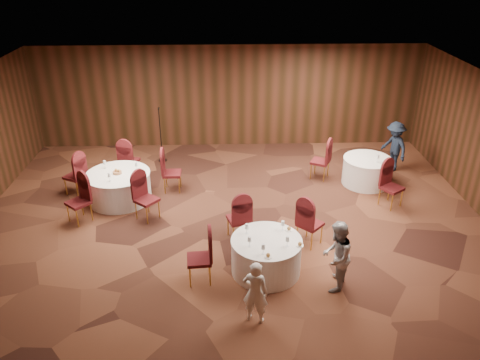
{
  "coord_description": "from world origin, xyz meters",
  "views": [
    {
      "loc": [
        -0.12,
        -9.22,
        5.86
      ],
      "look_at": [
        0.2,
        0.2,
        1.1
      ],
      "focal_mm": 35.0,
      "sensor_mm": 36.0,
      "label": 1
    }
  ],
  "objects_px": {
    "table_left": "(119,186)",
    "table_right": "(366,171)",
    "woman_b": "(336,257)",
    "man_c": "(394,147)",
    "table_main": "(266,256)",
    "woman_a": "(255,292)",
    "mic_stand": "(161,146)"
  },
  "relations": [
    {
      "from": "table_left",
      "to": "table_right",
      "type": "height_order",
      "value": "same"
    },
    {
      "from": "table_left",
      "to": "woman_b",
      "type": "bearing_deg",
      "value": -37.33
    },
    {
      "from": "woman_b",
      "to": "man_c",
      "type": "relative_size",
      "value": 0.98
    },
    {
      "from": "table_main",
      "to": "woman_a",
      "type": "distance_m",
      "value": 1.41
    },
    {
      "from": "table_main",
      "to": "table_right",
      "type": "distance_m",
      "value": 4.83
    },
    {
      "from": "mic_stand",
      "to": "woman_a",
      "type": "relative_size",
      "value": 1.36
    },
    {
      "from": "table_left",
      "to": "woman_a",
      "type": "xyz_separation_m",
      "value": [
        3.18,
        -4.42,
        0.24
      ]
    },
    {
      "from": "woman_b",
      "to": "table_right",
      "type": "bearing_deg",
      "value": -179.41
    },
    {
      "from": "mic_stand",
      "to": "man_c",
      "type": "distance_m",
      "value": 6.77
    },
    {
      "from": "man_c",
      "to": "table_left",
      "type": "bearing_deg",
      "value": -99.55
    },
    {
      "from": "woman_a",
      "to": "table_right",
      "type": "bearing_deg",
      "value": -104.71
    },
    {
      "from": "mic_stand",
      "to": "woman_b",
      "type": "xyz_separation_m",
      "value": [
        3.92,
        -5.99,
        0.22
      ]
    },
    {
      "from": "table_right",
      "to": "woman_a",
      "type": "bearing_deg",
      "value": -123.22
    },
    {
      "from": "table_right",
      "to": "mic_stand",
      "type": "height_order",
      "value": "mic_stand"
    },
    {
      "from": "woman_b",
      "to": "man_c",
      "type": "xyz_separation_m",
      "value": [
        2.78,
        5.12,
        0.02
      ]
    },
    {
      "from": "table_right",
      "to": "mic_stand",
      "type": "bearing_deg",
      "value": 163.41
    },
    {
      "from": "table_left",
      "to": "woman_b",
      "type": "xyz_separation_m",
      "value": [
        4.73,
        -3.6,
        0.34
      ]
    },
    {
      "from": "table_right",
      "to": "woman_a",
      "type": "xyz_separation_m",
      "value": [
        -3.35,
        -5.11,
        0.24
      ]
    },
    {
      "from": "table_left",
      "to": "man_c",
      "type": "distance_m",
      "value": 7.67
    },
    {
      "from": "table_right",
      "to": "woman_b",
      "type": "distance_m",
      "value": 4.66
    },
    {
      "from": "table_right",
      "to": "table_main",
      "type": "bearing_deg",
      "value": -129.04
    },
    {
      "from": "table_left",
      "to": "woman_b",
      "type": "relative_size",
      "value": 1.13
    },
    {
      "from": "table_main",
      "to": "woman_a",
      "type": "bearing_deg",
      "value": -102.58
    },
    {
      "from": "table_main",
      "to": "table_right",
      "type": "xyz_separation_m",
      "value": [
        3.04,
        3.75,
        0.0
      ]
    },
    {
      "from": "woman_a",
      "to": "woman_b",
      "type": "height_order",
      "value": "woman_b"
    },
    {
      "from": "table_left",
      "to": "table_right",
      "type": "relative_size",
      "value": 1.25
    },
    {
      "from": "table_right",
      "to": "mic_stand",
      "type": "distance_m",
      "value": 5.97
    },
    {
      "from": "table_left",
      "to": "woman_b",
      "type": "height_order",
      "value": "woman_b"
    },
    {
      "from": "table_main",
      "to": "woman_b",
      "type": "bearing_deg",
      "value": -23.35
    },
    {
      "from": "table_left",
      "to": "man_c",
      "type": "relative_size",
      "value": 1.11
    },
    {
      "from": "table_main",
      "to": "man_c",
      "type": "distance_m",
      "value": 6.11
    },
    {
      "from": "table_main",
      "to": "mic_stand",
      "type": "xyz_separation_m",
      "value": [
        -2.68,
        5.46,
        0.11
      ]
    }
  ]
}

